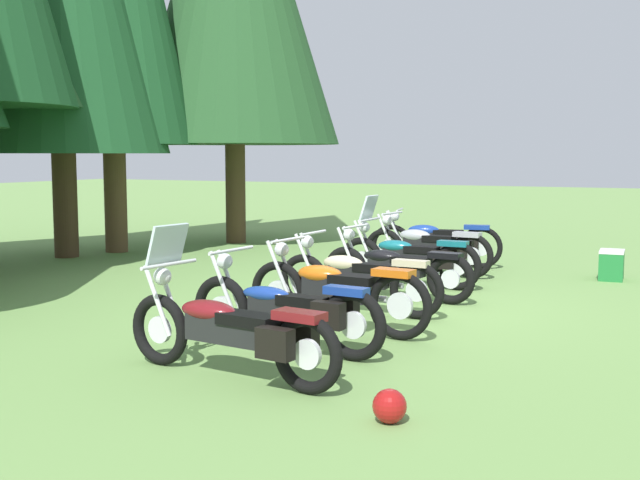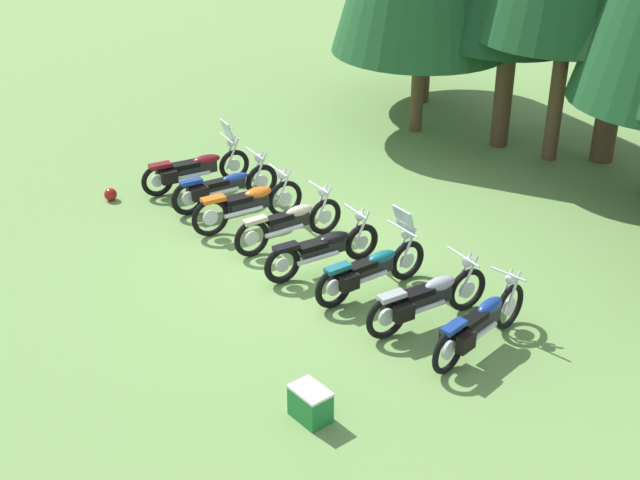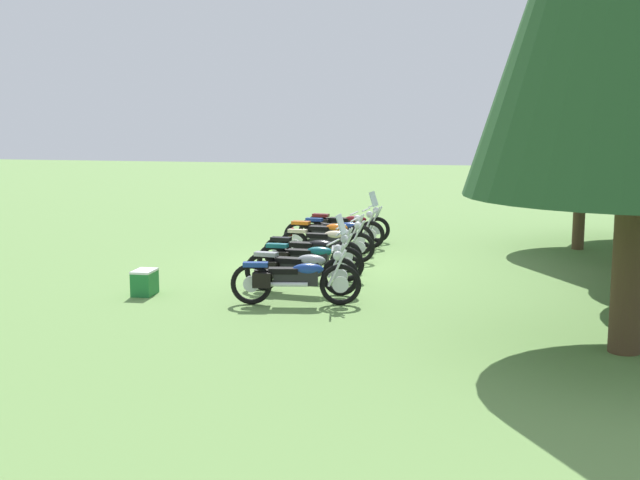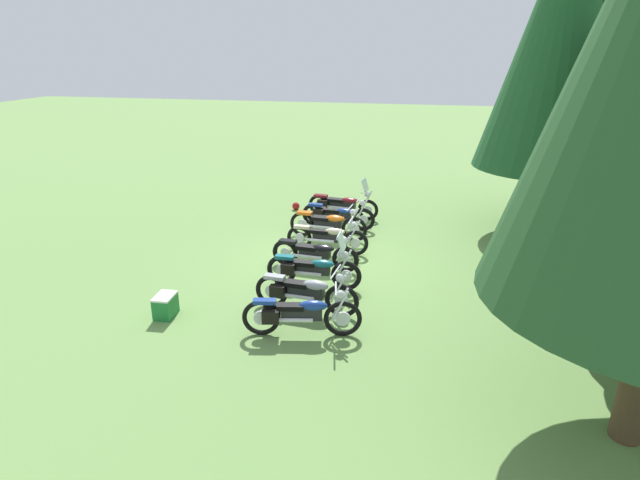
{
  "view_description": "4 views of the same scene",
  "coord_description": "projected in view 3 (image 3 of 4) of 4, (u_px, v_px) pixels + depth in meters",
  "views": [
    {
      "loc": [
        -9.71,
        -4.03,
        2.0
      ],
      "look_at": [
        -0.56,
        0.49,
        0.9
      ],
      "focal_mm": 44.97,
      "sensor_mm": 36.0,
      "label": 1
    },
    {
      "loc": [
        11.16,
        -7.84,
        7.46
      ],
      "look_at": [
        0.66,
        -0.28,
        0.69
      ],
      "focal_mm": 48.86,
      "sensor_mm": 36.0,
      "label": 2
    },
    {
      "loc": [
        17.22,
        3.93,
        3.28
      ],
      "look_at": [
        0.69,
        0.08,
        0.69
      ],
      "focal_mm": 44.97,
      "sensor_mm": 36.0,
      "label": 3
    },
    {
      "loc": [
        12.62,
        2.69,
        5.33
      ],
      "look_at": [
        -0.14,
        -0.16,
        0.52
      ],
      "focal_mm": 29.86,
      "sensor_mm": 36.0,
      "label": 4
    }
  ],
  "objects": [
    {
      "name": "ground_plane",
      "position": [
        324.0,
        266.0,
        17.96
      ],
      "size": [
        80.0,
        80.0,
        0.0
      ],
      "primitive_type": "plane",
      "color": "#6B934C"
    },
    {
      "name": "motorcycle_0",
      "position": [
        346.0,
        224.0,
        21.61
      ],
      "size": [
        0.79,
        2.37,
        1.35
      ],
      "rotation": [
        0.0,
        0.0,
        1.45
      ],
      "color": "black",
      "rests_on": "ground_plane"
    },
    {
      "name": "motorcycle_1",
      "position": [
        339.0,
        230.0,
        20.54
      ],
      "size": [
        0.74,
        2.31,
        1.01
      ],
      "rotation": [
        0.0,
        0.0,
        1.49
      ],
      "color": "black",
      "rests_on": "ground_plane"
    },
    {
      "name": "motorcycle_2",
      "position": [
        329.0,
        234.0,
        19.55
      ],
      "size": [
        0.68,
        2.32,
        1.03
      ],
      "rotation": [
        0.0,
        0.0,
        1.49
      ],
      "color": "black",
      "rests_on": "ground_plane"
    },
    {
      "name": "motorcycle_3",
      "position": [
        328.0,
        242.0,
        18.47
      ],
      "size": [
        0.63,
        2.27,
        1.0
      ],
      "rotation": [
        0.0,
        0.0,
        1.54
      ],
      "color": "black",
      "rests_on": "ground_plane"
    },
    {
      "name": "motorcycle_4",
      "position": [
        313.0,
        251.0,
        17.39
      ],
      "size": [
        0.68,
        2.27,
        0.99
      ],
      "rotation": [
        0.0,
        0.0,
        1.49
      ],
      "color": "black",
      "rests_on": "ground_plane"
    },
    {
      "name": "motorcycle_5",
      "position": [
        309.0,
        258.0,
        16.33
      ],
      "size": [
        0.76,
        2.26,
        1.37
      ],
      "rotation": [
        0.0,
        0.0,
        1.57
      ],
      "color": "black",
      "rests_on": "ground_plane"
    },
    {
      "name": "motorcycle_6",
      "position": [
        299.0,
        269.0,
        15.12
      ],
      "size": [
        0.76,
        2.29,
        1.02
      ],
      "rotation": [
        0.0,
        0.0,
        1.49
      ],
      "color": "black",
      "rests_on": "ground_plane"
    },
    {
      "name": "motorcycle_7",
      "position": [
        293.0,
        279.0,
        14.14
      ],
      "size": [
        0.79,
        2.29,
        1.02
      ],
      "rotation": [
        0.0,
        0.0,
        1.77
      ],
      "color": "black",
      "rests_on": "ground_plane"
    },
    {
      "name": "pine_tree_1",
      "position": [
        589.0,
        22.0,
        19.42
      ],
      "size": [
        4.12,
        4.12,
        9.22
      ],
      "color": "brown",
      "rests_on": "ground_plane"
    },
    {
      "name": "pine_tree_2",
      "position": [
        640.0,
        52.0,
        17.54
      ],
      "size": [
        3.01,
        3.01,
        7.1
      ],
      "color": "#4C3823",
      "rests_on": "ground_plane"
    },
    {
      "name": "picnic_cooler",
      "position": [
        145.0,
        282.0,
        14.98
      ],
      "size": [
        0.57,
        0.4,
        0.47
      ],
      "color": "#1E7233",
      "rests_on": "ground_plane"
    },
    {
      "name": "dropped_helmet",
      "position": [
        291.0,
        231.0,
        22.5
      ],
      "size": [
        0.26,
        0.26,
        0.26
      ],
      "primitive_type": "sphere",
      "color": "maroon",
      "rests_on": "ground_plane"
    }
  ]
}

